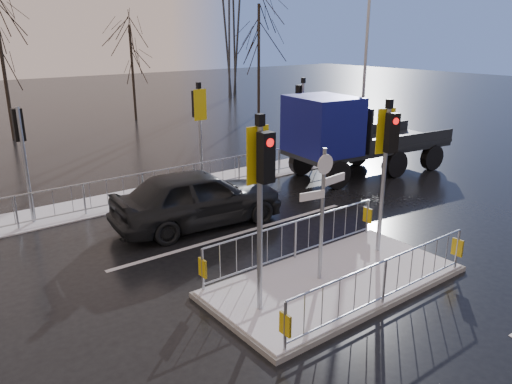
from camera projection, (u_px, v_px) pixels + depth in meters
ground at (334, 283)px, 11.56m from camera, size 120.00×120.00×0.00m
snow_verge at (162, 192)px, 18.06m from camera, size 30.00×2.00×0.04m
lane_markings at (345, 289)px, 11.31m from camera, size 8.00×11.38×0.01m
traffic_island at (335, 268)px, 11.44m from camera, size 6.00×3.04×4.15m
far_kerb_fixtures at (175, 167)px, 17.54m from camera, size 18.00×0.65×3.83m
car_far_lane at (198, 197)px, 14.81m from camera, size 5.30×2.54×1.75m
flatbed_truck at (342, 134)px, 19.51m from camera, size 7.29×3.33×3.27m
tree_far_a at (0, 47)px, 25.56m from camera, size 3.75×3.75×7.08m
tree_far_b at (131, 54)px, 31.90m from camera, size 3.25×3.25×6.14m
tree_far_c at (259, 38)px, 33.96m from camera, size 4.00×4.00×7.55m
street_lamp_right at (367, 59)px, 22.75m from camera, size 1.25×0.18×8.00m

